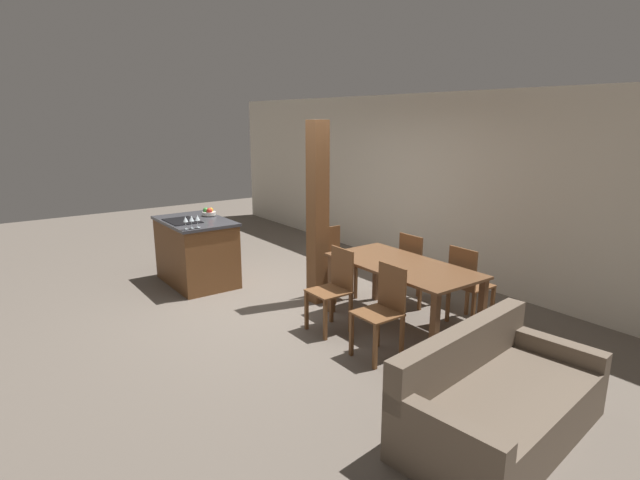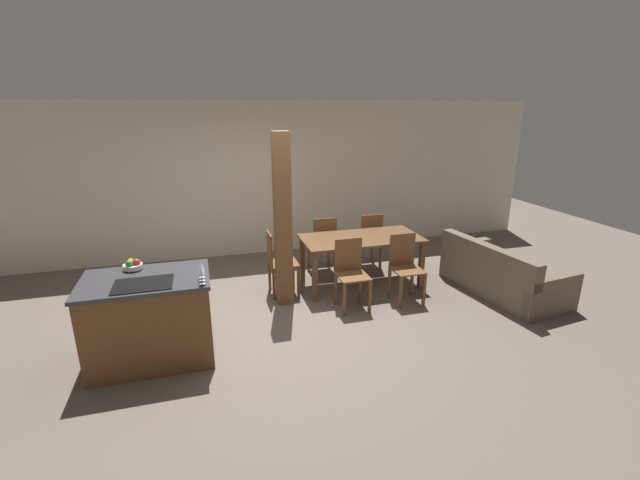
# 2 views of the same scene
# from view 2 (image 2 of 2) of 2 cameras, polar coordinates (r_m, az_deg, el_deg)

# --- Properties ---
(ground_plane) EXTENTS (16.00, 16.00, 0.00)m
(ground_plane) POSITION_cam_2_polar(r_m,az_deg,el_deg) (5.61, -5.42, -10.41)
(ground_plane) COLOR #665B51
(wall_back) EXTENTS (11.20, 0.08, 2.70)m
(wall_back) POSITION_cam_2_polar(r_m,az_deg,el_deg) (7.73, -9.51, 7.85)
(wall_back) COLOR silver
(wall_back) RESTS_ON ground_plane
(kitchen_island) EXTENTS (1.27, 0.83, 0.95)m
(kitchen_island) POSITION_cam_2_polar(r_m,az_deg,el_deg) (4.92, -21.68, -9.74)
(kitchen_island) COLOR brown
(kitchen_island) RESTS_ON ground_plane
(fruit_bowl) EXTENTS (0.20, 0.20, 0.11)m
(fruit_bowl) POSITION_cam_2_polar(r_m,az_deg,el_deg) (5.00, -23.70, -3.07)
(fruit_bowl) COLOR silver
(fruit_bowl) RESTS_ON kitchen_island
(wine_glass_near) EXTENTS (0.07, 0.07, 0.17)m
(wine_glass_near) POSITION_cam_2_polar(r_m,az_deg,el_deg) (4.33, -15.53, -4.17)
(wine_glass_near) COLOR silver
(wine_glass_near) RESTS_ON kitchen_island
(wine_glass_middle) EXTENTS (0.07, 0.07, 0.17)m
(wine_glass_middle) POSITION_cam_2_polar(r_m,az_deg,el_deg) (4.41, -15.55, -3.79)
(wine_glass_middle) COLOR silver
(wine_glass_middle) RESTS_ON kitchen_island
(wine_glass_far) EXTENTS (0.07, 0.07, 0.17)m
(wine_glass_far) POSITION_cam_2_polar(r_m,az_deg,el_deg) (4.48, -15.57, -3.42)
(wine_glass_far) COLOR silver
(wine_glass_far) RESTS_ON kitchen_island
(dining_table) EXTENTS (1.77, 0.87, 0.75)m
(dining_table) POSITION_cam_2_polar(r_m,az_deg,el_deg) (6.39, 5.51, -0.51)
(dining_table) COLOR brown
(dining_table) RESTS_ON ground_plane
(dining_chair_near_left) EXTENTS (0.40, 0.40, 0.93)m
(dining_chair_near_left) POSITION_cam_2_polar(r_m,az_deg,el_deg) (5.73, 4.16, -4.30)
(dining_chair_near_left) COLOR brown
(dining_chair_near_left) RESTS_ON ground_plane
(dining_chair_near_right) EXTENTS (0.40, 0.40, 0.93)m
(dining_chair_near_right) POSITION_cam_2_polar(r_m,az_deg,el_deg) (6.04, 11.28, -3.45)
(dining_chair_near_right) COLOR brown
(dining_chair_near_right) RESTS_ON ground_plane
(dining_chair_far_left) EXTENTS (0.40, 0.40, 0.93)m
(dining_chair_far_left) POSITION_cam_2_polar(r_m,az_deg,el_deg) (6.91, 0.40, -0.37)
(dining_chair_far_left) COLOR brown
(dining_chair_far_left) RESTS_ON ground_plane
(dining_chair_far_right) EXTENTS (0.40, 0.40, 0.93)m
(dining_chair_far_right) POSITION_cam_2_polar(r_m,az_deg,el_deg) (7.17, 6.52, 0.17)
(dining_chair_far_right) COLOR brown
(dining_chair_far_right) RESTS_ON ground_plane
(dining_chair_head_end) EXTENTS (0.40, 0.40, 0.93)m
(dining_chair_head_end) POSITION_cam_2_polar(r_m,az_deg,el_deg) (6.11, -5.58, -2.90)
(dining_chair_head_end) COLOR brown
(dining_chair_head_end) RESTS_ON ground_plane
(couch) EXTENTS (1.10, 1.86, 0.77)m
(couch) POSITION_cam_2_polar(r_m,az_deg,el_deg) (6.76, 23.02, -4.42)
(couch) COLOR brown
(couch) RESTS_ON ground_plane
(timber_post) EXTENTS (0.21, 0.21, 2.32)m
(timber_post) POSITION_cam_2_polar(r_m,az_deg,el_deg) (5.65, -5.00, 2.48)
(timber_post) COLOR brown
(timber_post) RESTS_ON ground_plane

